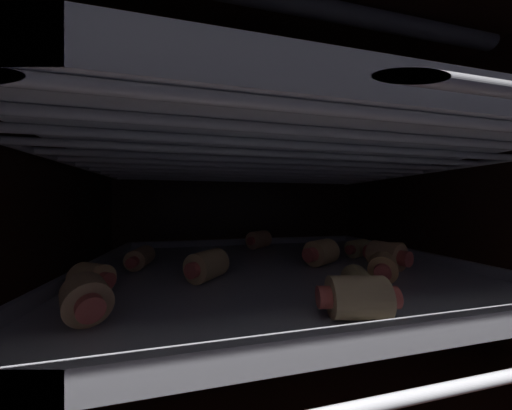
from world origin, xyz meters
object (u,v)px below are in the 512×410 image
pig_in_blanket_lower_7 (358,248)px  pig_in_blanket_upper_9 (162,142)px  oven_rack_lower (275,274)px  pig_in_blanket_upper_1 (249,100)px  pig_in_blanket_upper_0 (70,63)px  pig_in_blanket_upper_3 (417,108)px  pig_in_blanket_lower_4 (92,278)px  pig_in_blanket_lower_2 (357,297)px  oven_rack_upper (275,164)px  pig_in_blanket_lower_6 (390,250)px  pig_in_blanket_upper_5 (322,152)px  heating_element (275,68)px  pig_in_blanket_lower_5 (140,258)px  pig_in_blanket_lower_8 (259,240)px  pig_in_blanket_lower_0 (386,255)px  pig_in_blanket_lower_10 (321,252)px  pig_in_blanket_upper_2 (134,141)px  pig_in_blanket_lower_11 (207,265)px  baking_tray_lower (275,268)px  pig_in_blanket_upper_10 (260,159)px  baking_tray_upper (275,156)px  pig_in_blanket_upper_11 (348,158)px  pig_in_blanket_upper_6 (107,117)px  pig_in_blanket_upper_7 (238,143)px  pig_in_blanket_lower_3 (86,298)px  pig_in_blanket_upper_8 (314,163)px  pig_in_blanket_lower_9 (383,267)px  pig_in_blanket_upper_4 (210,139)px  pig_in_blanket_lower_1 (359,283)px

pig_in_blanket_lower_7 → pig_in_blanket_upper_9: (-28.88, 0.69, 15.01)cm
oven_rack_lower → pig_in_blanket_upper_1: pig_in_blanket_upper_1 is taller
pig_in_blanket_upper_0 → pig_in_blanket_upper_3: 25.94cm
pig_in_blanket_lower_4 → pig_in_blanket_upper_0: size_ratio=0.91×
pig_in_blanket_lower_2 → oven_rack_upper: oven_rack_upper is taller
pig_in_blanket_lower_6 → pig_in_blanket_upper_5: pig_in_blanket_upper_5 is taller
heating_element → pig_in_blanket_lower_5: 30.33cm
pig_in_blanket_upper_0 → pig_in_blanket_upper_3: (25.92, 1.01, 0.08)cm
pig_in_blanket_lower_8 → pig_in_blanket_upper_5: pig_in_blanket_upper_5 is taller
pig_in_blanket_lower_0 → pig_in_blanket_lower_10: same height
pig_in_blanket_upper_2 → pig_in_blanket_upper_5: (27.30, -0.43, -0.29)cm
pig_in_blanket_lower_0 → pig_in_blanket_lower_11: pig_in_blanket_lower_0 is taller
baking_tray_lower → pig_in_blanket_lower_0: size_ratio=7.75×
pig_in_blanket_upper_10 → pig_in_blanket_lower_5: bearing=-153.9°
pig_in_blanket_upper_10 → pig_in_blanket_lower_2: bearing=-88.7°
baking_tray_upper → pig_in_blanket_upper_1: 13.21cm
pig_in_blanket_upper_5 → pig_in_blanket_upper_11: bearing=28.0°
heating_element → oven_rack_lower: (0.00, 0.00, -27.06)cm
oven_rack_lower → baking_tray_upper: 15.53cm
pig_in_blanket_upper_6 → pig_in_blanket_lower_0: bearing=1.1°
pig_in_blanket_upper_6 → pig_in_blanket_upper_7: pig_in_blanket_upper_6 is taller
pig_in_blanket_upper_10 → pig_in_blanket_upper_11: 15.79cm
oven_rack_lower → pig_in_blanket_lower_3: 20.61cm
heating_element → pig_in_blanket_lower_3: 32.02cm
pig_in_blanket_upper_0 → pig_in_blanket_upper_7: (12.31, 15.48, -0.05)cm
pig_in_blanket_lower_5 → pig_in_blanket_upper_8: bearing=19.4°
pig_in_blanket_lower_2 → pig_in_blanket_upper_10: bearing=91.3°
pig_in_blanket_lower_0 → oven_rack_upper: bearing=163.2°
pig_in_blanket_upper_2 → pig_in_blanket_upper_7: 13.99cm
pig_in_blanket_upper_0 → heating_element: bearing=39.3°
pig_in_blanket_upper_2 → pig_in_blanket_upper_10: size_ratio=1.19×
baking_tray_lower → pig_in_blanket_lower_2: size_ratio=7.81×
baking_tray_lower → pig_in_blanket_lower_4: (-19.13, -5.52, 1.60)cm
oven_rack_upper → pig_in_blanket_upper_3: 15.96cm
pig_in_blanket_lower_10 → oven_rack_upper: oven_rack_upper is taller
pig_in_blanket_lower_9 → baking_tray_upper: size_ratio=0.11×
pig_in_blanket_upper_5 → oven_rack_lower: bearing=-154.6°
baking_tray_upper → pig_in_blanket_upper_1: size_ratio=9.40×
pig_in_blanket_lower_7 → pig_in_blanket_lower_11: bearing=-164.4°
heating_element → pig_in_blanket_upper_6: 21.10cm
baking_tray_upper → pig_in_blanket_upper_4: size_ratio=8.06×
pig_in_blanket_upper_4 → pig_in_blanket_upper_6: bearing=-154.8°
pig_in_blanket_upper_6 → pig_in_blanket_upper_9: bearing=65.4°
pig_in_blanket_lower_9 → pig_in_blanket_lower_3: bearing=-174.3°
pig_in_blanket_lower_4 → pig_in_blanket_upper_7: 22.05cm
pig_in_blanket_upper_2 → pig_in_blanket_upper_3: pig_in_blanket_upper_2 is taller
pig_in_blanket_lower_1 → pig_in_blanket_upper_0: bearing=-174.3°
pig_in_blanket_upper_1 → pig_in_blanket_upper_9: 17.48cm
pig_in_blanket_lower_7 → pig_in_blanket_upper_11: 16.14cm
pig_in_blanket_upper_2 → pig_in_blanket_upper_4: pig_in_blanket_upper_2 is taller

